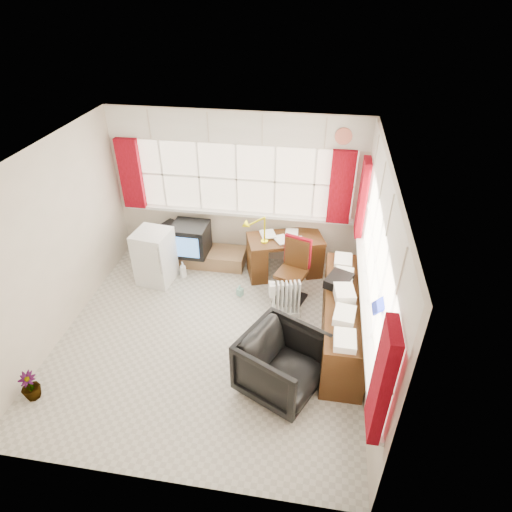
{
  "coord_description": "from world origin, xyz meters",
  "views": [
    {
      "loc": [
        1.28,
        -4.07,
        4.15
      ],
      "look_at": [
        0.53,
        0.55,
        1.02
      ],
      "focal_mm": 30.0,
      "sensor_mm": 36.0,
      "label": 1
    }
  ],
  "objects_px": {
    "task_chair": "(294,267)",
    "credenza": "(343,319)",
    "desk_lamp": "(265,224)",
    "tv_bench": "(204,256)",
    "desk": "(285,254)",
    "office_chair": "(282,364)",
    "crt_tv": "(191,239)",
    "mini_fridge": "(155,257)",
    "radiator": "(286,302)"
  },
  "relations": [
    {
      "from": "desk",
      "to": "task_chair",
      "type": "bearing_deg",
      "value": -71.27
    },
    {
      "from": "desk_lamp",
      "to": "task_chair",
      "type": "distance_m",
      "value": 0.79
    },
    {
      "from": "task_chair",
      "to": "mini_fridge",
      "type": "height_order",
      "value": "task_chair"
    },
    {
      "from": "radiator",
      "to": "credenza",
      "type": "xyz_separation_m",
      "value": [
        0.77,
        -0.4,
        0.16
      ]
    },
    {
      "from": "desk",
      "to": "tv_bench",
      "type": "bearing_deg",
      "value": 176.34
    },
    {
      "from": "task_chair",
      "to": "crt_tv",
      "type": "distance_m",
      "value": 1.83
    },
    {
      "from": "radiator",
      "to": "tv_bench",
      "type": "distance_m",
      "value": 1.88
    },
    {
      "from": "tv_bench",
      "to": "mini_fridge",
      "type": "height_order",
      "value": "mini_fridge"
    },
    {
      "from": "desk",
      "to": "office_chair",
      "type": "bearing_deg",
      "value": -84.99
    },
    {
      "from": "credenza",
      "to": "tv_bench",
      "type": "xyz_separation_m",
      "value": [
        -2.28,
        1.52,
        -0.27
      ]
    },
    {
      "from": "desk_lamp",
      "to": "office_chair",
      "type": "height_order",
      "value": "desk_lamp"
    },
    {
      "from": "desk_lamp",
      "to": "crt_tv",
      "type": "height_order",
      "value": "desk_lamp"
    },
    {
      "from": "office_chair",
      "to": "crt_tv",
      "type": "distance_m",
      "value": 2.9
    },
    {
      "from": "task_chair",
      "to": "desk",
      "type": "bearing_deg",
      "value": 108.73
    },
    {
      "from": "desk_lamp",
      "to": "tv_bench",
      "type": "bearing_deg",
      "value": 166.51
    },
    {
      "from": "credenza",
      "to": "desk",
      "type": "bearing_deg",
      "value": 122.18
    },
    {
      "from": "office_chair",
      "to": "crt_tv",
      "type": "relative_size",
      "value": 1.49
    },
    {
      "from": "office_chair",
      "to": "crt_tv",
      "type": "height_order",
      "value": "office_chair"
    },
    {
      "from": "mini_fridge",
      "to": "desk",
      "type": "bearing_deg",
      "value": 14.22
    },
    {
      "from": "crt_tv",
      "to": "mini_fridge",
      "type": "xyz_separation_m",
      "value": [
        -0.44,
        -0.49,
        -0.07
      ]
    },
    {
      "from": "credenza",
      "to": "tv_bench",
      "type": "distance_m",
      "value": 2.75
    },
    {
      "from": "radiator",
      "to": "mini_fridge",
      "type": "xyz_separation_m",
      "value": [
        -2.11,
        0.53,
        0.2
      ]
    },
    {
      "from": "desk",
      "to": "tv_bench",
      "type": "relative_size",
      "value": 0.92
    },
    {
      "from": "office_chair",
      "to": "mini_fridge",
      "type": "relative_size",
      "value": 0.98
    },
    {
      "from": "radiator",
      "to": "task_chair",
      "type": "bearing_deg",
      "value": 82.16
    },
    {
      "from": "desk",
      "to": "desk_lamp",
      "type": "xyz_separation_m",
      "value": [
        -0.31,
        -0.17,
        0.61
      ]
    },
    {
      "from": "credenza",
      "to": "mini_fridge",
      "type": "distance_m",
      "value": 3.03
    },
    {
      "from": "desk",
      "to": "mini_fridge",
      "type": "bearing_deg",
      "value": -165.78
    },
    {
      "from": "task_chair",
      "to": "mini_fridge",
      "type": "distance_m",
      "value": 2.18
    },
    {
      "from": "mini_fridge",
      "to": "credenza",
      "type": "bearing_deg",
      "value": -17.85
    },
    {
      "from": "office_chair",
      "to": "credenza",
      "type": "relative_size",
      "value": 0.43
    },
    {
      "from": "tv_bench",
      "to": "crt_tv",
      "type": "height_order",
      "value": "crt_tv"
    },
    {
      "from": "desk_lamp",
      "to": "radiator",
      "type": "bearing_deg",
      "value": -63.24
    },
    {
      "from": "crt_tv",
      "to": "mini_fridge",
      "type": "distance_m",
      "value": 0.66
    },
    {
      "from": "desk",
      "to": "office_chair",
      "type": "relative_size",
      "value": 1.49
    },
    {
      "from": "task_chair",
      "to": "office_chair",
      "type": "distance_m",
      "value": 1.75
    },
    {
      "from": "crt_tv",
      "to": "radiator",
      "type": "bearing_deg",
      "value": -31.53
    },
    {
      "from": "credenza",
      "to": "mini_fridge",
      "type": "relative_size",
      "value": 2.27
    },
    {
      "from": "desk",
      "to": "tv_bench",
      "type": "xyz_separation_m",
      "value": [
        -1.38,
        0.09,
        -0.25
      ]
    },
    {
      "from": "desk",
      "to": "crt_tv",
      "type": "relative_size",
      "value": 2.23
    },
    {
      "from": "office_chair",
      "to": "tv_bench",
      "type": "relative_size",
      "value": 0.62
    },
    {
      "from": "desk",
      "to": "crt_tv",
      "type": "height_order",
      "value": "crt_tv"
    },
    {
      "from": "office_chair",
      "to": "task_chair",
      "type": "bearing_deg",
      "value": 26.44
    },
    {
      "from": "office_chair",
      "to": "credenza",
      "type": "bearing_deg",
      "value": -12.2
    },
    {
      "from": "task_chair",
      "to": "credenza",
      "type": "bearing_deg",
      "value": -50.6
    },
    {
      "from": "desk_lamp",
      "to": "credenza",
      "type": "distance_m",
      "value": 1.85
    },
    {
      "from": "desk",
      "to": "desk_lamp",
      "type": "bearing_deg",
      "value": -151.41
    },
    {
      "from": "credenza",
      "to": "mini_fridge",
      "type": "bearing_deg",
      "value": 162.15
    },
    {
      "from": "office_chair",
      "to": "tv_bench",
      "type": "distance_m",
      "value": 2.89
    },
    {
      "from": "office_chair",
      "to": "credenza",
      "type": "xyz_separation_m",
      "value": [
        0.7,
        0.88,
        0.0
      ]
    }
  ]
}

